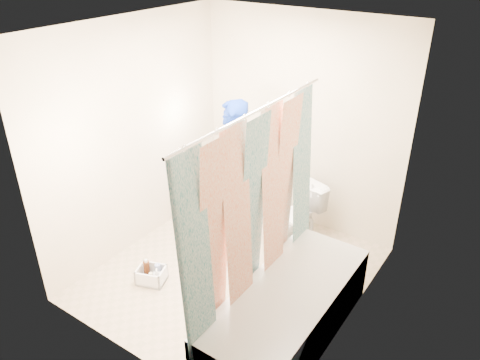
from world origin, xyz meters
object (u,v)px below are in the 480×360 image
Objects in this scene: plumber at (232,169)px; cleaning_caddy at (152,276)px; toilet at (295,217)px; bathtub at (287,312)px.

cleaning_caddy is (-0.12, -1.19, -0.71)m from plumber.
plumber is at bearing -147.87° from toilet.
toilet reaches higher than bathtub.
plumber is at bearing 64.32° from cleaning_caddy.
toilet is 0.42× the size of plumber.
toilet is (-0.60, 1.25, 0.06)m from bathtub.
bathtub is 1.12× the size of plumber.
plumber is 1.39m from cleaning_caddy.
plumber is 4.87× the size of cleaning_caddy.
toilet is at bearing 115.82° from bathtub.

